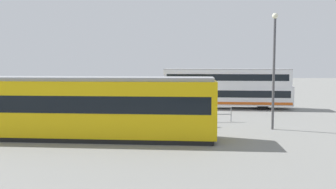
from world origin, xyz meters
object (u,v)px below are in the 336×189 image
object	(u,v)px
tram_yellow	(77,107)
street_lamp	(274,63)
double_decker_bus	(226,88)
pedestrian_near_railing	(119,106)
info_sign	(104,99)
pedestrian_crossing	(197,112)

from	to	relation	value
tram_yellow	street_lamp	xyz separation A→B (m)	(-11.68, -2.85, 2.46)
double_decker_bus	pedestrian_near_railing	world-z (taller)	double_decker_bus
double_decker_bus	tram_yellow	world-z (taller)	double_decker_bus
info_sign	tram_yellow	bearing A→B (deg)	87.21
pedestrian_crossing	street_lamp	distance (m)	5.88
tram_yellow	info_sign	world-z (taller)	tram_yellow
double_decker_bus	street_lamp	world-z (taller)	street_lamp
tram_yellow	street_lamp	world-z (taller)	street_lamp
double_decker_bus	tram_yellow	xyz separation A→B (m)	(10.52, 14.01, -0.14)
pedestrian_crossing	info_sign	distance (m)	7.17
pedestrian_near_railing	street_lamp	distance (m)	11.47
street_lamp	pedestrian_crossing	bearing A→B (deg)	-13.88
double_decker_bus	info_sign	xyz separation A→B (m)	(10.20, 7.39, -0.36)
double_decker_bus	pedestrian_near_railing	xyz separation A→B (m)	(9.11, 7.21, -0.92)
double_decker_bus	pedestrian_crossing	size ratio (longest dim) A/B	7.55
street_lamp	tram_yellow	bearing A→B (deg)	13.70
pedestrian_crossing	street_lamp	bearing A→B (deg)	166.12
double_decker_bus	pedestrian_crossing	distance (m)	10.66
double_decker_bus	pedestrian_crossing	bearing A→B (deg)	70.47
pedestrian_near_railing	info_sign	bearing A→B (deg)	9.35
double_decker_bus	street_lamp	bearing A→B (deg)	95.94
tram_yellow	pedestrian_crossing	xyz separation A→B (m)	(-6.98, -4.01, -0.86)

